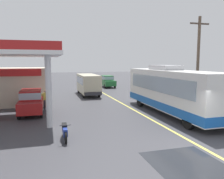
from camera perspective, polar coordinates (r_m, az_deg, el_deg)
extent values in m
plane|color=#38383D|center=(29.49, -2.55, -0.73)|extent=(120.00, 120.00, 0.00)
cube|color=#D8CC4C|center=(24.71, 0.15, -2.21)|extent=(0.16, 50.00, 0.01)
cube|color=#26282D|center=(9.50, 19.28, -17.92)|extent=(2.80, 3.55, 0.01)
cube|color=white|center=(17.72, 14.76, 0.04)|extent=(2.50, 11.00, 2.90)
cube|color=#1959B2|center=(17.88, 14.65, -3.46)|extent=(2.54, 11.04, 0.56)
cube|color=#8C9EAD|center=(17.06, 11.14, 1.40)|extent=(0.06, 9.35, 1.10)
cube|color=#8C9EAD|center=(18.36, 18.22, 1.56)|extent=(0.06, 9.35, 1.10)
cube|color=#B2B2B7|center=(18.47, 13.33, 5.42)|extent=(1.60, 2.80, 0.36)
cylinder|color=black|center=(14.15, 18.84, -7.48)|extent=(0.30, 1.00, 1.00)
cylinder|color=black|center=(15.49, 25.59, -6.56)|extent=(0.30, 1.00, 1.00)
cylinder|color=black|center=(20.34, 7.21, -2.84)|extent=(0.30, 1.00, 1.00)
cylinder|color=black|center=(21.29, 12.67, -2.51)|extent=(0.30, 1.00, 1.00)
cylinder|color=silver|center=(13.92, -15.72, -0.06)|extent=(0.36, 0.36, 4.60)
cylinder|color=silver|center=(19.30, -15.82, 1.82)|extent=(0.36, 0.36, 4.60)
cube|color=beige|center=(23.13, -25.02, 0.75)|extent=(7.00, 4.40, 3.40)
cube|color=#B21E1E|center=(20.83, -26.16, 3.80)|extent=(6.30, 0.10, 0.60)
cube|color=maroon|center=(18.32, -19.74, -3.58)|extent=(1.70, 4.20, 0.80)
cube|color=maroon|center=(18.40, -19.80, -1.17)|extent=(1.50, 2.31, 0.70)
cube|color=#8C9EAD|center=(18.40, -19.80, -1.17)|extent=(1.53, 2.35, 0.49)
cylinder|color=black|center=(17.00, -22.54, -5.87)|extent=(0.20, 0.64, 0.64)
cylinder|color=black|center=(16.89, -17.46, -5.74)|extent=(0.20, 0.64, 0.64)
cylinder|color=black|center=(19.92, -21.58, -4.00)|extent=(0.20, 0.64, 0.64)
cylinder|color=black|center=(19.83, -17.25, -3.88)|extent=(0.20, 0.64, 0.64)
cube|color=#BFB799|center=(27.26, -6.05, 1.55)|extent=(2.00, 6.00, 2.10)
cube|color=#8C9EAD|center=(27.23, -6.06, 2.39)|extent=(2.04, 5.10, 0.80)
cube|color=#2D2D33|center=(24.38, -4.78, -1.08)|extent=(1.90, 0.16, 0.36)
cylinder|color=black|center=(25.28, -7.20, -1.19)|extent=(0.22, 0.76, 0.76)
cylinder|color=black|center=(25.60, -3.31, -1.05)|extent=(0.22, 0.76, 0.76)
cylinder|color=black|center=(29.20, -8.41, -0.12)|extent=(0.22, 0.76, 0.76)
cylinder|color=black|center=(29.48, -5.02, -0.01)|extent=(0.22, 0.76, 0.76)
cylinder|color=black|center=(11.39, -11.62, -11.82)|extent=(0.10, 0.60, 0.60)
cylinder|color=black|center=(12.53, -12.05, -10.08)|extent=(0.10, 0.60, 0.60)
cube|color=navy|center=(11.90, -11.87, -9.99)|extent=(0.20, 1.30, 0.36)
cube|color=black|center=(11.98, -11.95, -8.78)|extent=(0.24, 0.60, 0.12)
cylinder|color=#2D2D33|center=(11.26, -11.72, -8.84)|extent=(0.55, 0.04, 0.04)
cylinder|color=#33333F|center=(19.57, -16.67, -3.73)|extent=(0.14, 0.14, 0.82)
cylinder|color=#33333F|center=(19.57, -16.15, -3.71)|extent=(0.14, 0.14, 0.82)
cube|color=#D8CC4C|center=(19.45, -16.48, -1.66)|extent=(0.36, 0.22, 0.60)
sphere|color=tan|center=(19.40, -16.53, -0.41)|extent=(0.22, 0.22, 0.22)
cylinder|color=#D8CC4C|center=(19.47, -17.15, -1.83)|extent=(0.09, 0.09, 0.58)
cylinder|color=#D8CC4C|center=(19.46, -15.80, -1.79)|extent=(0.09, 0.09, 0.58)
cube|color=#1E602D|center=(35.57, -1.14, 1.76)|extent=(1.70, 4.20, 0.80)
cube|color=#1E602D|center=(35.71, -1.22, 2.99)|extent=(1.50, 2.31, 0.70)
cube|color=#8C9EAD|center=(35.71, -1.22, 2.99)|extent=(1.53, 2.35, 0.49)
cylinder|color=black|center=(33.98, -1.71, 0.84)|extent=(0.20, 0.64, 0.64)
cylinder|color=black|center=(34.38, 0.71, 0.91)|extent=(0.20, 0.64, 0.64)
cylinder|color=black|center=(36.88, -2.86, 1.31)|extent=(0.20, 0.64, 0.64)
cylinder|color=black|center=(37.25, -0.61, 1.38)|extent=(0.20, 0.64, 0.64)
cylinder|color=brown|center=(20.69, 20.89, 6.30)|extent=(0.24, 0.24, 7.73)
cube|color=#4C3D33|center=(20.94, 21.29, 15.26)|extent=(1.80, 0.12, 0.12)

